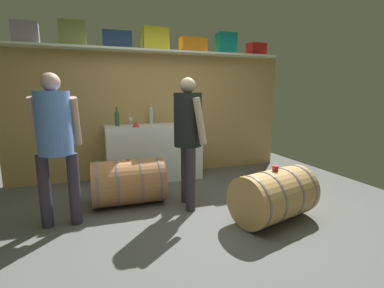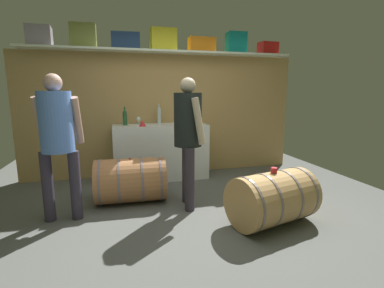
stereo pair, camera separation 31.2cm
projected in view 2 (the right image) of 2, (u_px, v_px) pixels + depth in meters
ground_plane at (184, 205)px, 3.63m from camera, size 5.91×7.33×0.02m
back_wall_panel at (164, 115)px, 4.91m from camera, size 4.71×0.10×2.05m
high_shelf_board at (164, 52)px, 4.58m from camera, size 4.33×0.40×0.03m
toolcase_grey at (39, 36)px, 4.10m from camera, size 0.35×0.32×0.29m
toolcase_olive at (83, 36)px, 4.25m from camera, size 0.37×0.22×0.35m
toolcase_navy at (126, 41)px, 4.41m from camera, size 0.44×0.32×0.24m
toolcase_yellow at (163, 40)px, 4.54m from camera, size 0.41×0.29×0.34m
toolcase_orange at (202, 45)px, 4.71m from camera, size 0.45×0.22×0.24m
toolcase_teal at (236, 43)px, 4.85m from camera, size 0.34×0.23×0.35m
toolcase_red at (268, 49)px, 5.01m from camera, size 0.33×0.24×0.21m
work_cabinet at (161, 152)px, 4.68m from camera, size 1.52×0.53×0.90m
wine_bottle_green at (125, 117)px, 4.48m from camera, size 0.07×0.07×0.29m
wine_bottle_clear at (159, 115)px, 4.71m from camera, size 0.07×0.07×0.33m
wine_glass at (139, 119)px, 4.64m from camera, size 0.07×0.07×0.13m
red_funnel at (143, 123)px, 4.34m from camera, size 0.11×0.11×0.09m
wine_barrel_near at (272, 198)px, 3.06m from camera, size 1.02×0.78×0.58m
wine_barrel_far at (131, 180)px, 3.68m from camera, size 0.91×0.60×0.59m
tasting_cup at (274, 170)px, 3.01m from camera, size 0.07×0.07×0.05m
winemaker_pouring at (188, 129)px, 3.41m from camera, size 0.42×0.49×1.59m
visitor_tasting at (57, 133)px, 3.03m from camera, size 0.49×0.40×1.61m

